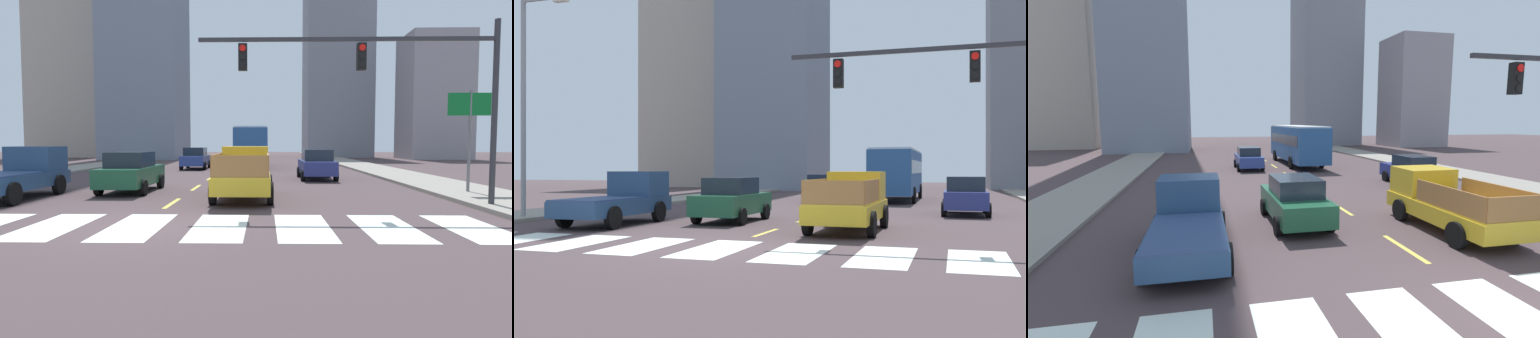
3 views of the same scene
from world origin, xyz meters
TOP-DOWN VIEW (x-y plane):
  - ground_plane at (0.00, 0.00)m, footprint 160.00×160.00m
  - sidewalk_left at (-11.69, 18.00)m, footprint 3.46×110.00m
  - crosswalk_stripe_1 at (-6.31, 0.00)m, footprint 1.36×3.46m
  - crosswalk_stripe_2 at (-4.20, 0.00)m, footprint 1.36×3.46m
  - crosswalk_stripe_3 at (-2.10, 0.00)m, footprint 1.36×3.46m
  - crosswalk_stripe_4 at (0.00, 0.00)m, footprint 1.36×3.46m
  - crosswalk_stripe_5 at (2.10, 0.00)m, footprint 1.36×3.46m
  - crosswalk_stripe_6 at (4.20, 0.00)m, footprint 1.36×3.46m
  - crosswalk_stripe_7 at (6.31, 0.00)m, footprint 1.36×3.46m
  - lane_dash_0 at (0.00, 4.00)m, footprint 0.16×2.40m
  - lane_dash_1 at (0.00, 9.00)m, footprint 0.16×2.40m
  - lane_dash_2 at (0.00, 14.00)m, footprint 0.16×2.40m
  - lane_dash_3 at (0.00, 19.00)m, footprint 0.16×2.40m
  - lane_dash_4 at (0.00, 24.00)m, footprint 0.16×2.40m
  - lane_dash_5 at (0.00, 29.00)m, footprint 0.16×2.40m
  - lane_dash_6 at (0.00, 34.00)m, footprint 0.16×2.40m
  - lane_dash_7 at (0.00, 39.00)m, footprint 0.16×2.40m
  - pickup_stakebed at (2.45, 5.66)m, footprint 2.18×5.20m
  - pickup_dark at (-6.18, 5.34)m, footprint 2.18×5.20m
  - city_bus at (2.18, 24.86)m, footprint 2.72×10.80m
  - sedan_far at (6.23, 13.63)m, footprint 2.02×4.40m
  - sedan_near_left at (-2.29, 22.61)m, footprint 2.02×4.40m
  - sedan_mid at (-2.50, 7.32)m, footprint 2.02×4.40m
  - traffic_signal_gantry at (7.48, 3.11)m, footprint 9.53×0.27m
  - streetlight_left at (-10.56, 5.33)m, footprint 2.20×0.28m
  - block_mid_right at (-24.88, 50.08)m, footprint 10.51×7.28m

SIDE VIEW (x-z plane):
  - ground_plane at x=0.00m, z-range 0.00..0.00m
  - lane_dash_0 at x=0.00m, z-range 0.00..0.01m
  - lane_dash_1 at x=0.00m, z-range 0.00..0.01m
  - lane_dash_2 at x=0.00m, z-range 0.00..0.01m
  - lane_dash_3 at x=0.00m, z-range 0.00..0.01m
  - lane_dash_4 at x=0.00m, z-range 0.00..0.01m
  - lane_dash_5 at x=0.00m, z-range 0.00..0.01m
  - lane_dash_6 at x=0.00m, z-range 0.00..0.01m
  - lane_dash_7 at x=0.00m, z-range 0.00..0.01m
  - crosswalk_stripe_1 at x=-6.31m, z-range 0.00..0.01m
  - crosswalk_stripe_2 at x=-4.20m, z-range 0.00..0.01m
  - crosswalk_stripe_3 at x=-2.10m, z-range 0.00..0.01m
  - crosswalk_stripe_4 at x=0.00m, z-range 0.00..0.01m
  - crosswalk_stripe_5 at x=2.10m, z-range 0.00..0.01m
  - crosswalk_stripe_6 at x=4.20m, z-range 0.00..0.01m
  - crosswalk_stripe_7 at x=6.31m, z-range 0.00..0.01m
  - sidewalk_left at x=-11.69m, z-range 0.00..0.15m
  - sedan_far at x=6.23m, z-range 0.00..1.72m
  - sedan_near_left at x=-2.29m, z-range 0.00..1.72m
  - sedan_mid at x=-2.50m, z-range 0.00..1.72m
  - pickup_dark at x=-6.18m, z-range -0.06..1.90m
  - pickup_stakebed at x=2.45m, z-range -0.04..1.92m
  - city_bus at x=2.18m, z-range 0.29..3.61m
  - traffic_signal_gantry at x=7.48m, z-range 1.22..7.22m
  - streetlight_left at x=-10.56m, z-range 0.47..9.47m
  - block_mid_right at x=-24.88m, z-range 0.00..31.74m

